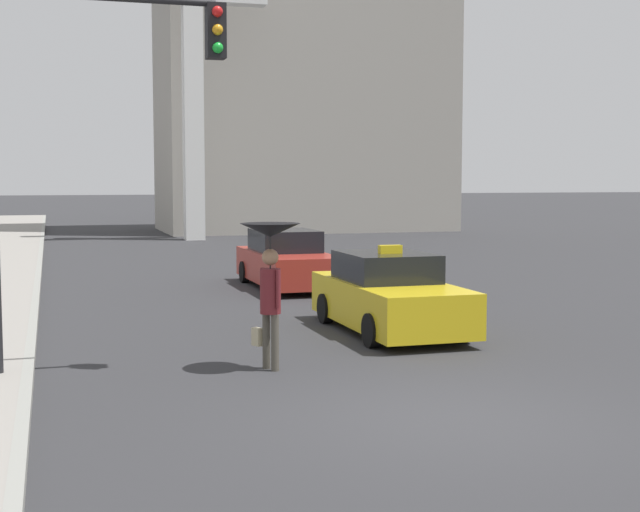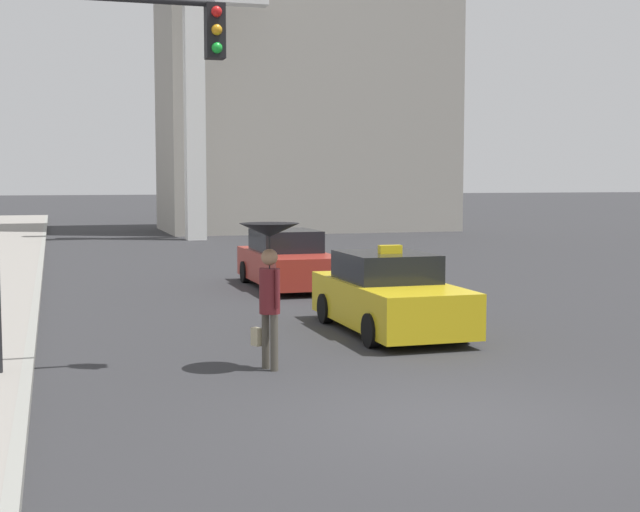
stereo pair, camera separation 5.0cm
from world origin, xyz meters
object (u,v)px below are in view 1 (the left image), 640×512
at_px(sedan_red, 287,261).
at_px(traffic_light, 87,102).
at_px(taxi, 389,296).
at_px(pedestrian_with_umbrella, 270,258).
at_px(monument_cross, 192,46).

distance_m(sedan_red, traffic_light, 11.68).
height_order(taxi, traffic_light, traffic_light).
relative_size(taxi, pedestrian_with_umbrella, 1.95).
bearing_deg(traffic_light, monument_cross, 78.25).
bearing_deg(monument_cross, pedestrian_with_umbrella, -96.64).
bearing_deg(taxi, traffic_light, 23.85).
bearing_deg(monument_cross, traffic_light, -101.75).
bearing_deg(taxi, monument_cross, -90.91).
relative_size(sedan_red, pedestrian_with_umbrella, 2.08).
height_order(taxi, monument_cross, monument_cross).
distance_m(sedan_red, pedestrian_with_umbrella, 10.37).
bearing_deg(sedan_red, monument_cross, -91.54).
relative_size(pedestrian_with_umbrella, traffic_light, 0.39).
distance_m(traffic_light, monument_cross, 29.96).
height_order(taxi, sedan_red, taxi).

